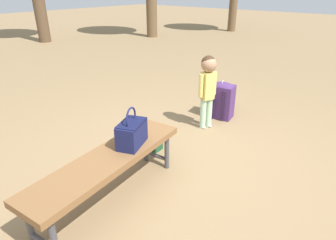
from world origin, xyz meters
The scene contains 6 objects.
ground_plane centered at (0.00, 0.00, 0.00)m, with size 40.00×40.00×0.00m, color #8C704C.
park_bench centered at (-0.85, 0.07, 0.39)m, with size 1.63×0.58×0.45m.
handbag centered at (-0.57, 0.06, 0.58)m, with size 0.36×0.29×0.37m.
child_standing centered at (0.95, 0.24, 0.65)m, with size 0.25×0.20×0.98m.
backpack_large centered at (1.38, 0.25, 0.28)m, with size 0.33×0.37×0.56m.
backpack_small centered at (0.05, 0.39, 0.17)m, with size 0.19×0.21×0.34m.
Camera 1 is at (-2.18, -1.68, 1.78)m, focal length 31.48 mm.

